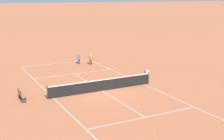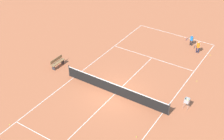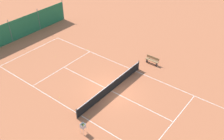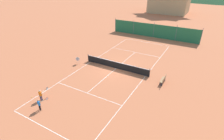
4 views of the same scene
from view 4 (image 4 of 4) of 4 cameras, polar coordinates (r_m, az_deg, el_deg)
ground_plane at (r=23.17m, az=1.38°, el=0.55°), size 600.00×600.00×0.00m
court_line_markings at (r=23.17m, az=1.38°, el=0.56°), size 8.25×23.85×0.01m
tennis_net at (r=22.94m, az=1.39°, el=1.65°), size 9.18×0.08×1.06m
windscreen_fence_far at (r=36.22m, az=13.43°, el=12.37°), size 17.28×0.08×2.90m
player_near_service at (r=18.42m, az=-22.23°, el=-7.30°), size 0.41×1.02×1.20m
player_far_service at (r=17.26m, az=-22.58°, el=-10.13°), size 0.50×0.95×1.15m
tennis_ball_mid_court at (r=19.56m, az=-24.73°, el=-8.05°), size 0.07×0.07×0.07m
tennis_ball_alley_right at (r=24.47m, az=-7.18°, el=2.00°), size 0.07×0.07×0.07m
tennis_ball_by_net_left at (r=22.22m, az=-16.06°, el=-1.86°), size 0.07×0.07×0.07m
tennis_ball_service_box at (r=30.11m, az=10.69°, el=6.87°), size 0.07×0.07×0.07m
tennis_ball_by_net_right at (r=27.72m, az=16.06°, el=4.32°), size 0.07×0.07×0.07m
tennis_ball_far_corner at (r=34.13m, az=4.75°, el=9.83°), size 0.07×0.07×0.07m
tennis_ball_alley_left at (r=27.25m, az=-2.31°, el=5.03°), size 0.07×0.07×0.07m
ball_hopper at (r=24.58m, az=-11.16°, el=3.40°), size 0.36×0.36×0.89m
courtside_bench at (r=20.62m, az=16.35°, el=-3.06°), size 0.36×1.50×0.84m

